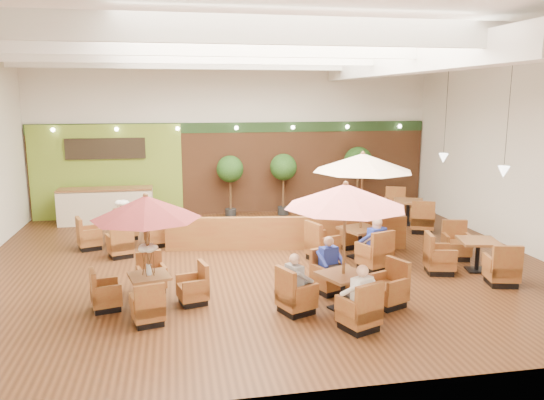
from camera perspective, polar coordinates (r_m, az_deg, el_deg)
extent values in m
plane|color=#381E0F|center=(13.45, -0.88, -6.73)|extent=(14.00, 14.00, 0.00)
cube|color=silver|center=(18.80, -3.95, 6.89)|extent=(14.00, 0.04, 5.50)
cube|color=silver|center=(7.09, 7.09, -0.08)|extent=(14.00, 0.04, 5.50)
cube|color=silver|center=(15.63, 25.41, 5.01)|extent=(0.04, 12.00, 5.50)
cube|color=white|center=(12.88, -0.96, 17.25)|extent=(14.00, 12.00, 0.04)
cube|color=brown|center=(18.86, -3.88, 3.39)|extent=(13.90, 0.10, 3.20)
cube|color=#1E3819|center=(18.71, -3.94, 7.79)|extent=(13.90, 0.12, 0.35)
cube|color=olive|center=(18.82, -17.30, 2.90)|extent=(5.00, 0.08, 3.20)
cube|color=black|center=(18.65, -17.47, 5.29)|extent=(2.60, 0.08, 0.70)
cube|color=white|center=(13.85, 13.96, 14.22)|extent=(0.60, 11.00, 0.60)
cube|color=white|center=(8.95, 3.46, 17.72)|extent=(13.60, 0.12, 0.45)
cube|color=white|center=(11.57, 0.15, 16.22)|extent=(13.60, 0.12, 0.45)
cube|color=white|center=(14.13, -1.85, 15.28)|extent=(13.60, 0.12, 0.45)
cube|color=white|center=(16.80, -3.26, 14.59)|extent=(13.60, 0.12, 0.45)
cylinder|color=black|center=(14.07, 24.15, 9.26)|extent=(0.01, 0.01, 3.20)
cone|color=white|center=(14.18, 23.64, 2.80)|extent=(0.28, 0.28, 0.28)
cylinder|color=black|center=(16.63, 18.28, 9.79)|extent=(0.01, 0.01, 3.20)
cone|color=white|center=(16.73, 17.95, 4.31)|extent=(0.28, 0.28, 0.28)
sphere|color=#FFEAC6|center=(18.77, -22.51, 6.99)|extent=(0.14, 0.14, 0.14)
sphere|color=#FFEAC6|center=(18.46, -16.39, 7.33)|extent=(0.14, 0.14, 0.14)
sphere|color=#FFEAC6|center=(18.36, -10.12, 7.58)|extent=(0.14, 0.14, 0.14)
sphere|color=#FFEAC6|center=(18.48, -3.85, 7.75)|extent=(0.14, 0.14, 0.14)
sphere|color=#FFEAC6|center=(18.82, 2.26, 7.82)|extent=(0.14, 0.14, 0.14)
sphere|color=#FFEAC6|center=(19.35, 8.11, 7.81)|extent=(0.14, 0.14, 0.14)
sphere|color=#FFEAC6|center=(20.07, 13.58, 7.73)|extent=(0.14, 0.14, 0.14)
cube|color=beige|center=(18.23, -17.40, -0.71)|extent=(3.00, 0.70, 1.10)
cube|color=brown|center=(18.13, -17.51, 1.15)|extent=(3.00, 0.75, 0.06)
cube|color=brown|center=(14.46, 1.55, -3.59)|extent=(6.51, 1.13, 0.91)
cube|color=brown|center=(10.81, -13.07, -7.97)|extent=(0.91, 0.91, 0.05)
cylinder|color=black|center=(10.92, -13.00, -9.51)|extent=(0.09, 0.09, 0.58)
cube|color=black|center=(11.03, -12.93, -11.02)|extent=(0.48, 0.48, 0.04)
cube|color=brown|center=(10.16, -13.19, -11.49)|extent=(0.66, 0.66, 0.28)
cube|color=brown|center=(9.86, -13.64, -10.56)|extent=(0.55, 0.22, 0.62)
cube|color=brown|center=(10.05, -14.69, -10.72)|extent=(0.18, 0.49, 0.25)
cube|color=brown|center=(10.14, -11.79, -10.40)|extent=(0.18, 0.49, 0.25)
cube|color=black|center=(10.24, -13.14, -12.54)|extent=(0.59, 0.59, 0.12)
cube|color=brown|center=(11.73, -12.81, -8.37)|extent=(0.66, 0.66, 0.28)
cube|color=brown|center=(11.85, -12.56, -6.79)|extent=(0.55, 0.22, 0.62)
cube|color=brown|center=(11.72, -11.61, -7.42)|extent=(0.18, 0.49, 0.25)
cube|color=brown|center=(11.63, -14.10, -7.67)|extent=(0.18, 0.49, 0.25)
cube|color=black|center=(11.80, -12.77, -9.30)|extent=(0.59, 0.59, 0.12)
cube|color=brown|center=(11.02, -17.41, -9.90)|extent=(0.66, 0.66, 0.28)
cube|color=brown|center=(10.85, -16.35, -8.67)|extent=(0.22, 0.55, 0.62)
cube|color=brown|center=(11.20, -17.63, -8.60)|extent=(0.49, 0.18, 0.25)
cube|color=brown|center=(10.72, -17.30, -9.48)|extent=(0.49, 0.18, 0.25)
cube|color=black|center=(11.09, -17.35, -10.88)|extent=(0.59, 0.59, 0.12)
cube|color=brown|center=(10.93, -8.52, -9.67)|extent=(0.66, 0.66, 0.28)
cube|color=brown|center=(10.88, -9.76, -8.31)|extent=(0.22, 0.55, 0.62)
cube|color=brown|center=(10.63, -8.17, -9.24)|extent=(0.49, 0.18, 0.25)
cube|color=brown|center=(11.10, -8.91, -8.38)|extent=(0.49, 0.18, 0.25)
cube|color=black|center=(11.00, -8.49, -10.66)|extent=(0.59, 0.59, 0.12)
cylinder|color=brown|center=(10.67, -13.18, -5.60)|extent=(0.06, 0.06, 2.21)
cone|color=#5C1B1B|center=(10.45, -13.40, -0.73)|extent=(2.12, 2.12, 0.45)
sphere|color=brown|center=(10.41, -13.46, 0.51)|extent=(0.10, 0.10, 0.10)
cylinder|color=silver|center=(10.77, -13.10, -7.29)|extent=(0.10, 0.10, 0.22)
cube|color=brown|center=(10.47, 7.68, -8.00)|extent=(1.09, 1.09, 0.06)
cylinder|color=black|center=(10.59, 7.63, -9.76)|extent=(0.10, 0.10, 0.65)
cube|color=black|center=(10.72, 7.58, -11.48)|extent=(0.58, 0.58, 0.04)
cube|color=brown|center=(9.80, 9.33, -12.01)|extent=(0.80, 0.80, 0.31)
cube|color=brown|center=(9.45, 9.30, -10.96)|extent=(0.60, 0.33, 0.69)
cube|color=brown|center=(9.55, 8.07, -11.33)|extent=(0.28, 0.53, 0.28)
cube|color=brown|center=(9.91, 10.61, -10.56)|extent=(0.28, 0.53, 0.28)
cube|color=black|center=(9.89, 9.29, -13.21)|extent=(0.71, 0.71, 0.14)
cube|color=brown|center=(11.45, 6.17, -8.47)|extent=(0.80, 0.80, 0.31)
cube|color=brown|center=(11.60, 6.34, -6.68)|extent=(0.60, 0.33, 0.69)
cube|color=brown|center=(11.56, 7.30, -7.28)|extent=(0.28, 0.53, 0.28)
cube|color=brown|center=(11.22, 5.05, -7.81)|extent=(0.28, 0.53, 0.28)
cube|color=black|center=(11.53, 6.15, -9.53)|extent=(0.71, 0.71, 0.14)
cube|color=brown|center=(10.38, 2.63, -10.52)|extent=(0.80, 0.80, 0.31)
cube|color=brown|center=(10.24, 4.07, -9.08)|extent=(0.33, 0.60, 0.69)
cube|color=brown|center=(10.53, 1.72, -9.05)|extent=(0.53, 0.28, 0.28)
cube|color=brown|center=(10.09, 3.59, -9.97)|extent=(0.53, 0.28, 0.28)
cube|color=black|center=(10.46, 2.61, -11.67)|extent=(0.71, 0.71, 0.14)
cube|color=brown|center=(10.93, 12.35, -9.64)|extent=(0.80, 0.80, 0.31)
cube|color=brown|center=(10.83, 11.05, -8.13)|extent=(0.33, 0.60, 0.69)
cube|color=brown|center=(10.68, 13.49, -9.07)|extent=(0.53, 0.28, 0.28)
cube|color=brown|center=(11.05, 11.33, -8.28)|extent=(0.53, 0.28, 0.28)
cube|color=black|center=(11.01, 12.30, -10.74)|extent=(0.71, 0.71, 0.14)
cylinder|color=brown|center=(10.32, 7.75, -5.26)|extent=(0.06, 0.06, 2.46)
cone|color=#DD6B6B|center=(10.07, 7.90, 0.47)|extent=(2.36, 2.36, 0.45)
sphere|color=brown|center=(10.03, 7.94, 1.76)|extent=(0.10, 0.10, 0.10)
cube|color=brown|center=(13.81, 9.50, -3.09)|extent=(1.17, 1.17, 0.06)
cylinder|color=black|center=(13.90, 9.45, -4.59)|extent=(0.11, 0.11, 0.71)
cube|color=black|center=(14.01, 9.40, -6.06)|extent=(0.62, 0.62, 0.04)
cube|color=brown|center=(13.01, 10.95, -6.08)|extent=(0.85, 0.85, 0.34)
cube|color=brown|center=(12.66, 11.03, -5.05)|extent=(0.66, 0.33, 0.75)
cube|color=brown|center=(12.76, 9.94, -5.39)|extent=(0.28, 0.58, 0.30)
cube|color=brown|center=(13.15, 12.01, -4.96)|extent=(0.28, 0.58, 0.30)
cube|color=black|center=(13.09, 10.91, -7.10)|extent=(0.75, 0.75, 0.15)
cube|color=brown|center=(14.85, 8.12, -3.84)|extent=(0.85, 0.85, 0.34)
cube|color=brown|center=(15.04, 8.19, -2.39)|extent=(0.66, 0.33, 0.75)
cube|color=brown|center=(14.99, 9.07, -2.88)|extent=(0.28, 0.58, 0.30)
cube|color=brown|center=(14.61, 7.19, -3.20)|extent=(0.28, 0.58, 0.30)
cube|color=black|center=(14.91, 8.10, -4.75)|extent=(0.75, 0.75, 0.15)
cube|color=brown|center=(13.62, 5.40, -5.14)|extent=(0.85, 0.85, 0.34)
cube|color=brown|center=(13.52, 6.60, -3.88)|extent=(0.33, 0.66, 0.75)
cube|color=brown|center=(13.81, 4.66, -3.99)|extent=(0.58, 0.28, 0.30)
cube|color=brown|center=(13.32, 6.20, -4.57)|extent=(0.58, 0.28, 0.30)
cube|color=black|center=(13.69, 5.38, -6.13)|extent=(0.75, 0.75, 0.15)
cylinder|color=brown|center=(13.68, 9.58, -0.79)|extent=(0.06, 0.06, 2.67)
cone|color=beige|center=(13.50, 9.73, 4.02)|extent=(2.57, 2.57, 0.45)
sphere|color=brown|center=(13.47, 9.77, 4.99)|extent=(0.10, 0.10, 0.10)
cube|color=brown|center=(15.13, -15.75, -2.45)|extent=(1.03, 1.03, 0.06)
cylinder|color=black|center=(15.21, -15.68, -3.66)|extent=(0.10, 0.10, 0.63)
cube|color=black|center=(15.30, -15.62, -4.87)|extent=(0.54, 0.54, 0.04)
cube|color=brown|center=(14.36, -15.98, -4.82)|extent=(0.75, 0.75, 0.30)
cube|color=brown|center=(14.07, -16.46, -3.97)|extent=(0.59, 0.28, 0.67)
cube|color=brown|center=(14.26, -17.10, -4.21)|extent=(0.24, 0.52, 0.27)
cube|color=brown|center=(14.37, -14.95, -3.97)|extent=(0.24, 0.52, 0.27)
cube|color=black|center=(14.42, -15.94, -5.66)|extent=(0.66, 0.66, 0.13)
cube|color=brown|center=(16.10, -15.39, -3.09)|extent=(0.75, 0.75, 0.30)
cube|color=brown|center=(16.25, -15.09, -1.91)|extent=(0.59, 0.28, 0.67)
cube|color=brown|center=(16.12, -14.47, -2.33)|extent=(0.24, 0.52, 0.27)
cube|color=brown|center=(16.00, -16.38, -2.53)|extent=(0.24, 0.52, 0.27)
cube|color=black|center=(16.15, -15.35, -3.84)|extent=(0.66, 0.66, 0.13)
cube|color=brown|center=(15.34, -19.03, -3.99)|extent=(0.75, 0.75, 0.30)
cube|color=brown|center=(15.16, -18.27, -3.01)|extent=(0.28, 0.59, 0.67)
cube|color=brown|center=(15.56, -19.26, -3.08)|extent=(0.52, 0.24, 0.27)
cube|color=brown|center=(15.03, -18.88, -3.54)|extent=(0.52, 0.24, 0.27)
cube|color=black|center=(15.40, -18.98, -4.78)|extent=(0.66, 0.66, 0.13)
cube|color=brown|center=(15.17, -12.26, -3.80)|extent=(0.75, 0.75, 0.30)
cube|color=brown|center=(15.19, -13.18, -2.71)|extent=(0.28, 0.59, 0.67)
cube|color=brown|center=(14.86, -11.98, -3.34)|extent=(0.52, 0.24, 0.27)
cube|color=brown|center=(15.38, -12.60, -2.88)|extent=(0.52, 0.24, 0.27)
cube|color=black|center=(15.22, -12.23, -4.60)|extent=(0.66, 0.66, 0.13)
cylinder|color=silver|center=(15.10, -15.77, -1.93)|extent=(0.10, 0.10, 0.22)
cube|color=brown|center=(13.53, 21.33, -4.15)|extent=(1.04, 1.04, 0.06)
cylinder|color=black|center=(13.62, 21.23, -5.61)|extent=(0.10, 0.10, 0.68)
cube|color=black|center=(13.73, 21.12, -7.04)|extent=(0.55, 0.55, 0.04)
cube|color=brown|center=(12.87, 23.46, -7.07)|extent=(0.76, 0.76, 0.33)
cube|color=brown|center=(12.61, 24.45, -6.05)|extent=(0.64, 0.24, 0.72)
cube|color=brown|center=(12.71, 22.27, -6.24)|extent=(0.21, 0.57, 0.29)
cube|color=brown|center=(12.92, 24.77, -6.16)|extent=(0.21, 0.57, 0.29)
cube|color=black|center=(12.94, 23.38, -8.07)|extent=(0.68, 0.68, 0.14)
cube|color=brown|center=(14.45, 19.20, -4.84)|extent=(0.76, 0.76, 0.33)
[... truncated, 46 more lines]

